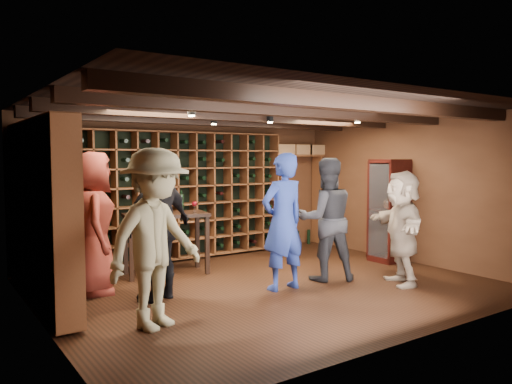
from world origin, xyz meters
TOP-DOWN VIEW (x-y plane):
  - ground at (0.00, 0.00)m, footprint 6.00×6.00m
  - room_shell at (0.00, 0.05)m, footprint 6.00×6.00m
  - wine_rack_back at (-0.52, 2.33)m, footprint 4.65×0.30m
  - wine_rack_left at (-2.83, 0.82)m, footprint 0.30×2.65m
  - crate_shelf at (2.41, 2.32)m, footprint 1.20×0.32m
  - display_cabinet at (2.71, 0.20)m, footprint 0.55×0.50m
  - man_blue_shirt at (0.05, -0.25)m, footprint 0.70×0.47m
  - man_grey_suit at (0.90, -0.18)m, footprint 1.08×0.98m
  - guest_red_floral at (-2.16, 1.01)m, footprint 0.76×1.02m
  - guest_woman_black at (-1.55, 0.23)m, footprint 1.20×0.91m
  - guest_khaki at (-2.00, -0.72)m, footprint 1.41×1.11m
  - guest_beige at (1.63, -0.97)m, footprint 1.15×1.55m
  - tasting_table at (-0.90, 1.49)m, footprint 1.36×0.86m

SIDE VIEW (x-z plane):
  - ground at x=0.00m, z-range 0.00..0.00m
  - guest_beige at x=1.63m, z-range 0.00..1.63m
  - tasting_table at x=-0.90m, z-range 0.22..1.45m
  - display_cabinet at x=2.71m, z-range -0.02..1.73m
  - man_grey_suit at x=0.90m, z-range 0.00..1.81m
  - man_blue_shirt at x=0.05m, z-range 0.00..1.88m
  - guest_red_floral at x=-2.16m, z-range 0.00..1.89m
  - guest_woman_black at x=-1.55m, z-range 0.00..1.89m
  - guest_khaki at x=-2.00m, z-range 0.00..1.91m
  - wine_rack_back at x=-0.52m, z-range 0.05..2.25m
  - wine_rack_left at x=-2.83m, z-range 0.05..2.25m
  - crate_shelf at x=2.41m, z-range 0.54..2.60m
  - room_shell at x=0.00m, z-range -0.58..5.42m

